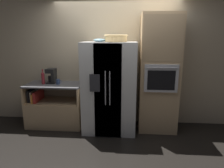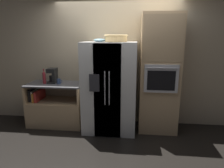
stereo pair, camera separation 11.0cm
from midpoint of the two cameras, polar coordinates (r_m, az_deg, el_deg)
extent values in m
plane|color=black|center=(4.09, -0.06, -13.04)|extent=(20.00, 20.00, 0.00)
cube|color=beige|center=(4.18, 0.52, 7.67)|extent=(12.00, 0.06, 2.80)
cube|color=tan|center=(4.40, -16.28, -7.92)|extent=(1.13, 0.61, 0.52)
cube|color=tan|center=(4.32, -16.51, -4.63)|extent=(1.08, 0.56, 0.02)
cube|color=tan|center=(4.50, -23.15, -2.30)|extent=(0.04, 0.61, 0.34)
cube|color=tan|center=(4.10, -9.53, -2.81)|extent=(0.04, 0.61, 0.34)
cube|color=slate|center=(4.22, -16.82, -0.15)|extent=(1.13, 0.61, 0.03)
cube|color=black|center=(4.45, -22.64, -2.85)|extent=(0.04, 0.34, 0.24)
cube|color=silver|center=(4.43, -22.03, -3.06)|extent=(0.04, 0.32, 0.21)
cube|color=orange|center=(4.42, -21.48, -3.27)|extent=(0.04, 0.44, 0.18)
cube|color=#B72D28|center=(4.39, -20.91, -3.09)|extent=(0.05, 0.44, 0.22)
cube|color=white|center=(3.88, -1.43, -0.88)|extent=(1.00, 0.78, 1.73)
cube|color=white|center=(3.49, -2.24, -2.51)|extent=(0.49, 0.02, 1.69)
cube|color=white|center=(3.49, -2.04, -2.51)|extent=(0.49, 0.02, 1.69)
cylinder|color=#B2B2B7|center=(3.45, -2.83, -1.24)|extent=(0.02, 0.02, 0.60)
cylinder|color=#B2B2B7|center=(3.44, -1.57, -1.26)|extent=(0.02, 0.02, 0.60)
cube|color=#2D2D33|center=(3.47, -5.88, 0.26)|extent=(0.18, 0.01, 0.31)
cube|color=tan|center=(3.92, 12.39, 2.76)|extent=(0.72, 0.59, 2.23)
cube|color=silver|center=(3.62, 13.01, 1.55)|extent=(0.59, 0.04, 0.50)
cube|color=black|center=(3.61, 13.03, 1.02)|extent=(0.48, 0.01, 0.35)
cylinder|color=#B2B2B7|center=(3.55, 13.25, 4.51)|extent=(0.52, 0.02, 0.02)
cube|color=tan|center=(3.56, 13.57, 12.55)|extent=(0.68, 0.01, 0.79)
cylinder|color=tan|center=(3.69, 0.24, 12.82)|extent=(0.40, 0.40, 0.11)
torus|color=tan|center=(3.69, 0.24, 13.68)|extent=(0.42, 0.42, 0.03)
ellipsoid|color=#668C99|center=(3.70, -4.43, 12.38)|extent=(0.23, 0.23, 0.06)
cylinder|color=maroon|center=(4.26, -19.80, 1.43)|extent=(0.06, 0.06, 0.22)
cone|color=maroon|center=(4.23, -19.93, 3.10)|extent=(0.06, 0.06, 0.04)
cylinder|color=maroon|center=(4.23, -19.98, 3.66)|extent=(0.02, 0.02, 0.05)
cylinder|color=#384C7A|center=(4.15, -15.93, 0.63)|extent=(0.08, 0.08, 0.10)
torus|color=#384C7A|center=(4.14, -15.41, 0.62)|extent=(0.07, 0.01, 0.07)
cube|color=black|center=(4.31, -17.55, 0.43)|extent=(0.17, 0.21, 0.02)
cylinder|color=black|center=(4.30, -17.78, 1.41)|extent=(0.10, 0.10, 0.13)
cube|color=black|center=(4.26, -16.98, 2.22)|extent=(0.06, 0.18, 0.30)
cube|color=black|center=(4.26, -17.79, 3.65)|extent=(0.17, 0.21, 0.08)
camera|label=1|loc=(0.06, -90.84, -0.20)|focal=32.00mm
camera|label=2|loc=(0.06, 89.16, 0.20)|focal=32.00mm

